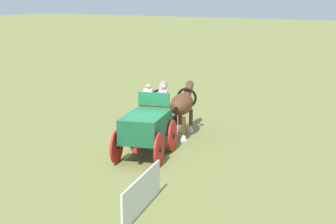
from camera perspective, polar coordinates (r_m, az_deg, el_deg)
ground_plane at (r=21.14m, az=-2.40°, el=-4.80°), size 220.00×220.00×0.00m
show_wagon at (r=20.98m, az=-2.29°, el=-1.56°), size 5.56×2.61×2.66m
draft_horse_near at (r=24.35m, az=-1.40°, el=0.76°), size 3.11×1.42×2.19m
draft_horse_off at (r=24.00m, az=1.57°, el=0.79°), size 3.13×1.51×2.28m
sponsor_banner at (r=15.92m, az=-2.80°, el=-8.67°), size 3.12×0.82×1.10m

